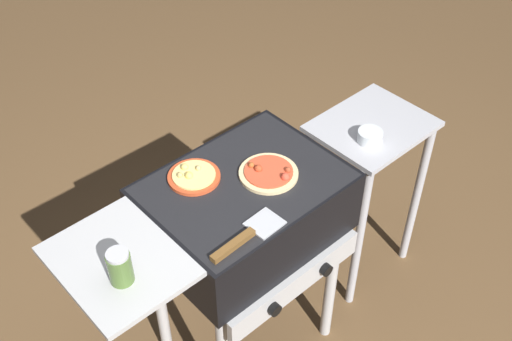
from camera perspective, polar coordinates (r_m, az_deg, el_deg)
The scene contains 8 objects.
ground_plane at distance 2.70m, azimuth -0.82°, elevation -15.22°, with size 8.00×8.00×0.00m, color brown.
grill at distance 2.09m, azimuth -1.22°, elevation -4.19°, with size 0.96×0.53×0.90m.
pizza_cheese at distance 2.02m, azimuth -5.76°, elevation -0.50°, with size 0.17×0.17×0.04m.
pizza_pepperoni at distance 2.02m, azimuth 1.18°, elevation -0.22°, with size 0.19×0.19×0.04m.
sauce_jar at distance 1.73m, azimuth -12.37°, elevation -8.63°, with size 0.07×0.07×0.11m.
spatula at distance 1.83m, azimuth -0.88°, elevation -6.02°, with size 0.26×0.09×0.02m.
prep_table at distance 2.60m, azimuth 10.03°, elevation 0.15°, with size 0.44×0.36×0.79m.
topping_bowl_near at distance 2.35m, azimuth 10.39°, elevation 3.07°, with size 0.09×0.09×0.04m.
Camera 1 is at (-0.96, -1.11, 2.26)m, focal length 43.64 mm.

